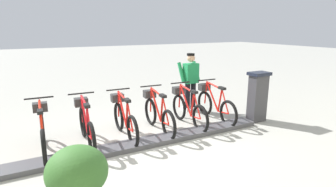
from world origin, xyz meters
name	(u,v)px	position (x,y,z in m)	size (l,w,h in m)	color
ground_plane	(144,145)	(0.00, 0.00, 0.00)	(60.00, 60.00, 0.00)	#A3A299
dock_rail_base	(144,143)	(0.00, 0.00, 0.05)	(0.44, 5.72, 0.10)	#47474C
payment_kiosk	(258,96)	(0.05, -3.19, 0.67)	(0.36, 0.52, 1.28)	#38383D
bike_docked_0	(214,104)	(0.62, -2.27, 0.43)	(1.72, 0.54, 1.02)	black
bike_docked_1	(188,108)	(0.62, -1.44, 0.43)	(1.72, 0.54, 1.02)	black
bike_docked_2	(158,113)	(0.62, -0.62, 0.43)	(1.72, 0.54, 1.02)	black
bike_docked_3	(124,118)	(0.62, 0.20, 0.43)	(1.72, 0.54, 1.02)	black
bike_docked_4	(86,124)	(0.62, 1.02, 0.43)	(1.72, 0.54, 1.02)	black
bike_docked_5	(43,131)	(0.62, 1.84, 0.43)	(1.72, 0.54, 1.02)	black
worker_near_rack	(190,80)	(1.64, -2.16, 0.91)	(0.47, 0.64, 1.66)	white
planter_bush	(78,179)	(-1.66, 1.58, 0.54)	(0.76, 0.76, 0.97)	#59544C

